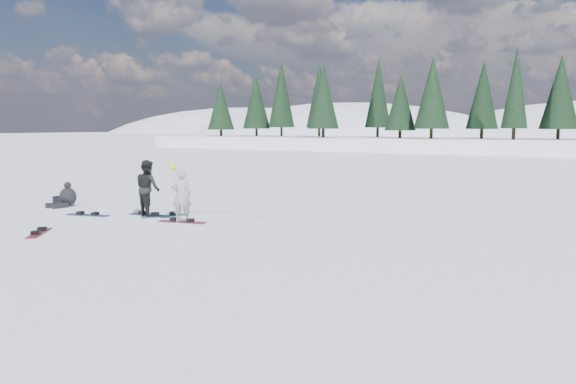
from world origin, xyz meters
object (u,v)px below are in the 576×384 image
at_px(gear_bag, 60,200).
at_px(seated_rider, 67,197).
at_px(snowboard_loose_c, 88,215).
at_px(snowboarder_woman, 181,195).
at_px(snowboarder_man, 148,188).
at_px(snowboard_loose_b, 39,233).
at_px(snowboard_loose_a, 164,216).

bearing_deg(gear_bag, seated_rider, -20.20).
bearing_deg(snowboard_loose_c, snowboarder_woman, -5.29).
xyz_separation_m(snowboarder_man, snowboard_loose_c, (-1.74, -0.97, -0.90)).
distance_m(gear_bag, snowboard_loose_b, 6.07).
xyz_separation_m(snowboarder_man, snowboard_loose_b, (-0.40, -3.77, -0.90)).
height_order(snowboarder_man, snowboard_loose_c, snowboarder_man).
distance_m(snowboarder_man, snowboard_loose_a, 1.05).
bearing_deg(snowboard_loose_c, snowboard_loose_b, -77.77).
distance_m(snowboarder_woman, snowboard_loose_b, 4.05).
xyz_separation_m(seated_rider, gear_bag, (-0.70, 0.26, -0.19)).
bearing_deg(seated_rider, snowboard_loose_b, -29.92).
xyz_separation_m(snowboarder_woman, seated_rider, (-5.91, 0.60, -0.49)).
relative_size(snowboarder_woman, snowboarder_man, 0.98).
bearing_deg(snowboard_loose_b, snowboard_loose_a, 129.95).
bearing_deg(snowboard_loose_a, snowboarder_woman, -83.23).
distance_m(seated_rider, gear_bag, 0.77).
bearing_deg(snowboarder_woman, seated_rider, -45.43).
height_order(snowboarder_woman, snowboard_loose_b, snowboarder_woman).
relative_size(snowboard_loose_b, snowboard_loose_c, 1.00).
distance_m(snowboarder_woman, gear_bag, 6.70).
bearing_deg(snowboard_loose_c, snowboarder_man, 15.76).
xyz_separation_m(snowboarder_woman, snowboard_loose_b, (-2.20, -3.30, -0.82)).
xyz_separation_m(seated_rider, snowboard_loose_b, (3.71, -3.91, -0.33)).
height_order(gear_bag, snowboard_loose_c, gear_bag).
xyz_separation_m(snowboarder_man, snowboard_loose_a, (0.53, 0.15, -0.90)).
height_order(seated_rider, snowboard_loose_b, seated_rider).
height_order(snowboarder_woman, snowboarder_man, snowboarder_man).
bearing_deg(snowboard_loose_a, gear_bag, 120.15).
relative_size(snowboarder_man, snowboard_loose_b, 1.22).
distance_m(seated_rider, snowboard_loose_a, 4.65).
height_order(seated_rider, gear_bag, seated_rider).
distance_m(snowboarder_man, snowboard_loose_c, 2.19).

